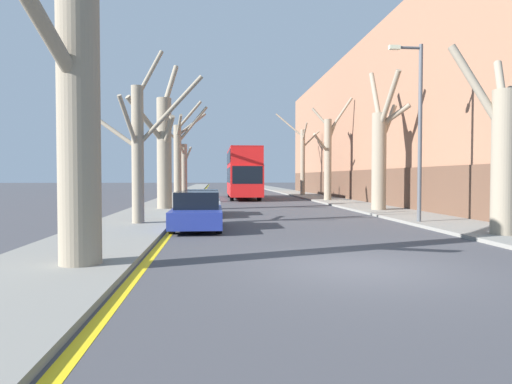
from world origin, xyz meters
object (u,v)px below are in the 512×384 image
(street_tree_left_4, at_px, (183,165))
(street_tree_right_0, at_px, (502,153))
(parked_car_1, at_px, (202,203))
(street_tree_left_1, at_px, (138,146))
(street_tree_left_0, at_px, (80,92))
(lamp_post, at_px, (418,124))
(street_tree_right_3, at_px, (302,158))
(street_tree_right_1, at_px, (380,150))
(street_tree_right_2, at_px, (328,155))
(double_decker_bus, at_px, (243,171))
(street_tree_left_3, at_px, (180,155))
(parked_car_0, at_px, (197,212))
(street_tree_left_2, at_px, (164,149))

(street_tree_left_4, relative_size, street_tree_right_0, 1.01)
(parked_car_1, bearing_deg, street_tree_left_1, -115.87)
(street_tree_left_0, distance_m, lamp_post, 13.56)
(street_tree_left_1, relative_size, street_tree_right_3, 0.83)
(street_tree_right_1, bearing_deg, street_tree_right_0, -90.76)
(street_tree_right_2, relative_size, parked_car_1, 1.94)
(street_tree_left_1, bearing_deg, double_decker_bus, 76.02)
(street_tree_right_1, bearing_deg, street_tree_left_3, 138.28)
(street_tree_left_4, height_order, parked_car_0, street_tree_left_4)
(street_tree_left_1, bearing_deg, street_tree_right_3, 66.73)
(street_tree_left_0, xyz_separation_m, street_tree_left_4, (-0.21, 33.65, -0.63))
(street_tree_left_0, relative_size, street_tree_right_1, 0.97)
(street_tree_left_2, relative_size, double_decker_bus, 0.81)
(double_decker_bus, height_order, lamp_post, lamp_post)
(street_tree_left_1, xyz_separation_m, street_tree_right_1, (12.10, 6.33, 0.28))
(street_tree_right_2, distance_m, parked_car_1, 15.87)
(street_tree_right_1, xyz_separation_m, street_tree_right_2, (-0.22, 10.80, 0.26))
(lamp_post, bearing_deg, street_tree_right_2, 87.56)
(street_tree_left_1, xyz_separation_m, street_tree_left_2, (0.08, 8.31, 0.44))
(street_tree_left_1, xyz_separation_m, lamp_post, (11.13, -0.40, 0.96))
(street_tree_left_3, distance_m, parked_car_0, 18.45)
(street_tree_left_2, distance_m, lamp_post, 14.08)
(street_tree_left_1, xyz_separation_m, street_tree_right_3, (11.83, 27.52, 0.74))
(street_tree_left_0, height_order, street_tree_left_1, street_tree_left_0)
(street_tree_right_0, bearing_deg, street_tree_right_2, 90.20)
(street_tree_left_0, distance_m, street_tree_right_0, 12.38)
(street_tree_right_0, bearing_deg, parked_car_0, 161.10)
(street_tree_left_4, relative_size, street_tree_right_2, 0.76)
(street_tree_right_3, bearing_deg, street_tree_left_2, -121.46)
(street_tree_left_4, relative_size, street_tree_right_1, 0.78)
(street_tree_left_4, bearing_deg, street_tree_left_3, -87.77)
(street_tree_left_3, xyz_separation_m, street_tree_right_3, (11.47, 10.72, 0.27))
(street_tree_right_1, bearing_deg, parked_car_0, -141.95)
(street_tree_left_0, xyz_separation_m, double_decker_bus, (5.24, 30.49, -1.18))
(street_tree_left_2, xyz_separation_m, street_tree_right_1, (12.02, -1.98, -0.16))
(street_tree_right_2, bearing_deg, street_tree_left_0, -114.44)
(street_tree_left_3, distance_m, double_decker_bus, 7.39)
(street_tree_right_1, xyz_separation_m, street_tree_right_3, (-0.27, 21.18, 0.46))
(street_tree_left_1, relative_size, street_tree_right_1, 0.88)
(street_tree_left_0, bearing_deg, lamp_post, 36.55)
(street_tree_right_0, height_order, street_tree_right_2, street_tree_right_2)
(street_tree_right_1, relative_size, street_tree_right_3, 0.94)
(street_tree_left_4, relative_size, lamp_post, 0.86)
(street_tree_right_2, height_order, street_tree_right_3, street_tree_right_3)
(street_tree_left_4, bearing_deg, double_decker_bus, -30.11)
(street_tree_left_4, bearing_deg, street_tree_left_0, -89.65)
(parked_car_1, bearing_deg, lamp_post, -30.72)
(street_tree_left_3, relative_size, lamp_post, 1.07)
(street_tree_left_3, bearing_deg, street_tree_left_4, 92.23)
(parked_car_0, bearing_deg, street_tree_left_1, 150.86)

